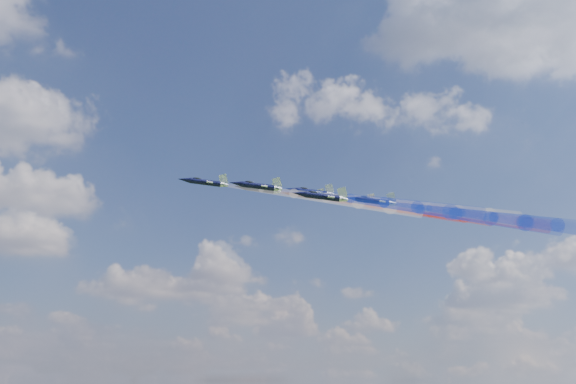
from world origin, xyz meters
TOP-DOWN VIEW (x-y plane):
  - jet_lead at (-40.28, 1.10)m, footprint 14.31×13.41m
  - trail_lead at (-15.09, -9.55)m, footprint 42.68×21.84m
  - jet_inner_left at (-33.50, -11.22)m, footprint 14.31×13.41m
  - trail_inner_left at (-8.31, -21.87)m, footprint 42.68×21.84m
  - jet_inner_right at (-24.44, 4.99)m, footprint 14.31×13.41m
  - trail_inner_right at (0.75, -5.66)m, footprint 42.68×21.84m
  - jet_outer_left at (-26.83, -25.79)m, footprint 14.31×13.41m
  - trail_outer_left at (-1.64, -36.44)m, footprint 42.68×21.84m
  - jet_center_third at (-17.07, -6.76)m, footprint 14.31×13.41m
  - trail_center_third at (8.12, -17.41)m, footprint 42.68×21.84m
  - jet_outer_right at (-8.08, 10.28)m, footprint 14.31×13.41m
  - trail_outer_right at (17.11, -0.37)m, footprint 42.68×21.84m
  - jet_rear_left at (-9.67, -19.89)m, footprint 14.31×13.41m
  - trail_rear_left at (15.52, -30.54)m, footprint 42.68×21.84m
  - jet_rear_right at (-2.18, -3.04)m, footprint 14.31×13.41m
  - trail_rear_right at (23.01, -13.69)m, footprint 42.68×21.84m

SIDE VIEW (x-z plane):
  - trail_outer_left at x=-1.64m, z-range 142.62..151.69m
  - trail_rear_left at x=15.52m, z-range 145.15..154.21m
  - jet_outer_left at x=-26.83m, z-range 146.48..153.12m
  - trail_inner_left at x=-8.31m, z-range 147.25..156.31m
  - jet_rear_left at x=-9.67m, z-range 149.01..155.65m
  - trail_center_third at x=8.12m, z-range 149.15..158.22m
  - trail_rear_right at x=23.01m, z-range 149.64..158.71m
  - jet_inner_left at x=-33.50m, z-range 151.11..157.75m
  - trail_lead at x=-15.09m, z-range 150.06..159.12m
  - trail_inner_right at x=0.75m, z-range 151.52..160.58m
  - jet_center_third at x=-17.07m, z-range 153.01..159.65m
  - jet_rear_right at x=-2.18m, z-range 153.50..160.14m
  - jet_lead at x=-40.28m, z-range 153.92..160.56m
  - trail_outer_right at x=17.11m, z-range 153.28..162.34m
  - jet_inner_right at x=-24.44m, z-range 155.38..162.02m
  - jet_outer_right at x=-8.08m, z-range 157.14..163.78m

